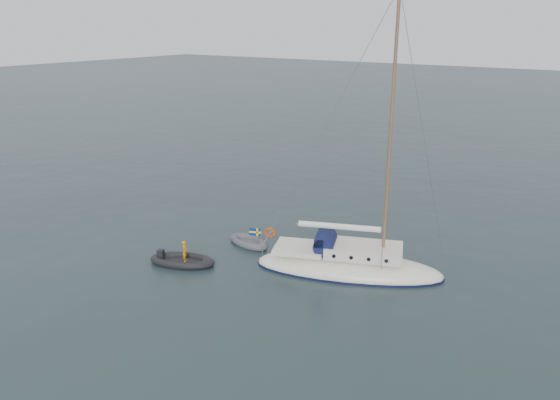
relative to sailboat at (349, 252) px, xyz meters
The scene contains 4 objects.
ground 3.94m from the sailboat, 150.13° to the right, with size 300.00×300.00×0.00m, color black.
sailboat is the anchor object (origin of this frame).
dinghy 6.87m from the sailboat, behind, with size 3.04×1.37×0.44m.
rib 9.35m from the sailboat, 151.95° to the right, with size 3.81×1.73×1.43m.
Camera 1 is at (15.46, -22.59, 13.01)m, focal length 35.00 mm.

